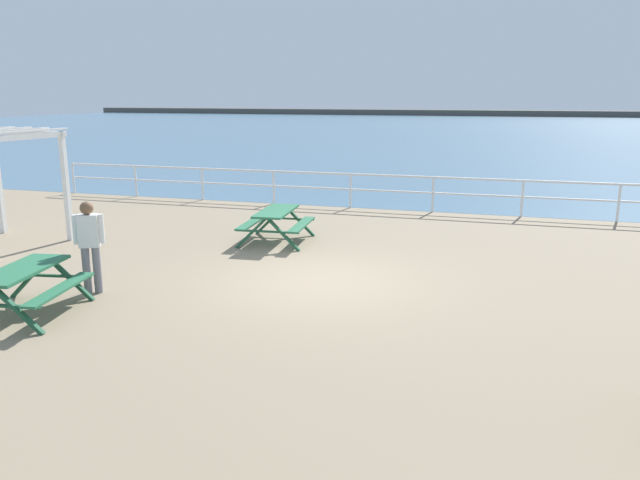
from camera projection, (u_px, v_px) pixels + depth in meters
name	position (u px, v px, depth m)	size (l,w,h in m)	color
ground_plane	(317.00, 286.00, 11.83)	(30.00, 24.00, 0.20)	gray
sea_band	(473.00, 130.00, 60.97)	(142.00, 90.00, 0.01)	#476B84
distant_shoreline	(487.00, 116.00, 101.05)	(142.00, 6.00, 1.80)	#4C4C47
seaward_railing	(391.00, 185.00, 18.85)	(23.07, 0.07, 1.08)	white
picnic_table_near_right	(276.00, 218.00, 14.78)	(1.67, 1.92, 0.80)	#286B47
picnic_table_mid_centre	(22.00, 280.00, 9.88)	(1.80, 2.03, 0.80)	#286B47
visitor	(89.00, 241.00, 10.87)	(0.48, 0.35, 1.66)	slate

